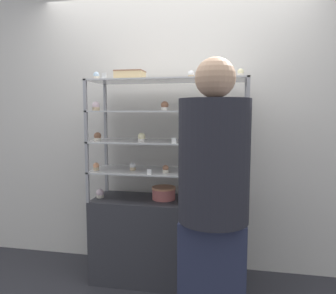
# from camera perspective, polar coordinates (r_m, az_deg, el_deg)

# --- Properties ---
(ground_plane) EXTENTS (20.00, 20.00, 0.00)m
(ground_plane) POSITION_cam_1_polar(r_m,az_deg,el_deg) (3.06, 0.00, -22.19)
(ground_plane) COLOR #2D2D33
(back_wall) EXTENTS (8.00, 0.05, 2.60)m
(back_wall) POSITION_cam_1_polar(r_m,az_deg,el_deg) (3.05, 1.33, 3.30)
(back_wall) COLOR silver
(back_wall) RESTS_ON ground_plane
(display_base) EXTENTS (1.28, 0.43, 0.71)m
(display_base) POSITION_cam_1_polar(r_m,az_deg,el_deg) (2.91, 0.00, -15.99)
(display_base) COLOR #333338
(display_base) RESTS_ON ground_plane
(display_riser_lower) EXTENTS (1.28, 0.43, 0.25)m
(display_riser_lower) POSITION_cam_1_polar(r_m,az_deg,el_deg) (2.74, 0.00, -4.47)
(display_riser_lower) COLOR #99999E
(display_riser_lower) RESTS_ON display_base
(display_riser_middle) EXTENTS (1.28, 0.43, 0.25)m
(display_riser_middle) POSITION_cam_1_polar(r_m,az_deg,el_deg) (2.70, 0.00, 0.73)
(display_riser_middle) COLOR #99999E
(display_riser_middle) RESTS_ON display_riser_lower
(display_riser_upper) EXTENTS (1.28, 0.43, 0.25)m
(display_riser_upper) POSITION_cam_1_polar(r_m,az_deg,el_deg) (2.69, 0.00, 6.01)
(display_riser_upper) COLOR #99999E
(display_riser_upper) RESTS_ON display_riser_middle
(display_riser_top) EXTENTS (1.28, 0.43, 0.25)m
(display_riser_top) POSITION_cam_1_polar(r_m,az_deg,el_deg) (2.70, 0.00, 11.30)
(display_riser_top) COLOR #99999E
(display_riser_top) RESTS_ON display_riser_upper
(layer_cake_centerpiece) EXTENTS (0.20, 0.20, 0.11)m
(layer_cake_centerpiece) POSITION_cam_1_polar(r_m,az_deg,el_deg) (2.80, -0.74, -8.02)
(layer_cake_centerpiece) COLOR #C66660
(layer_cake_centerpiece) RESTS_ON display_base
(sheet_cake_frosted) EXTENTS (0.23, 0.16, 0.07)m
(sheet_cake_frosted) POSITION_cam_1_polar(r_m,az_deg,el_deg) (2.74, -6.63, 12.30)
(sheet_cake_frosted) COLOR #DBBC84
(sheet_cake_frosted) RESTS_ON display_riser_top
(cupcake_0) EXTENTS (0.07, 0.07, 0.08)m
(cupcake_0) POSITION_cam_1_polar(r_m,az_deg,el_deg) (2.91, -11.74, -7.94)
(cupcake_0) COLOR beige
(cupcake_0) RESTS_ON display_base
(cupcake_1) EXTENTS (0.07, 0.07, 0.08)m
(cupcake_1) POSITION_cam_1_polar(r_m,az_deg,el_deg) (2.70, 3.51, -8.94)
(cupcake_1) COLOR beige
(cupcake_1) RESTS_ON display_base
(cupcake_2) EXTENTS (0.07, 0.07, 0.08)m
(cupcake_2) POSITION_cam_1_polar(r_m,az_deg,el_deg) (2.63, 11.88, -9.49)
(cupcake_2) COLOR white
(cupcake_2) RESTS_ON display_base
(price_tag_0) EXTENTS (0.04, 0.00, 0.04)m
(price_tag_0) POSITION_cam_1_polar(r_m,az_deg,el_deg) (2.55, 7.35, -10.22)
(price_tag_0) COLOR white
(price_tag_0) RESTS_ON display_base
(cupcake_3) EXTENTS (0.05, 0.05, 0.07)m
(cupcake_3) POSITION_cam_1_polar(r_m,az_deg,el_deg) (2.82, -12.40, -3.34)
(cupcake_3) COLOR #CCB28C
(cupcake_3) RESTS_ON display_riser_lower
(cupcake_4) EXTENTS (0.05, 0.05, 0.07)m
(cupcake_4) POSITION_cam_1_polar(r_m,az_deg,el_deg) (2.77, -6.15, -3.41)
(cupcake_4) COLOR #CCB28C
(cupcake_4) RESTS_ON display_riser_lower
(cupcake_5) EXTENTS (0.05, 0.05, 0.07)m
(cupcake_5) POSITION_cam_1_polar(r_m,az_deg,el_deg) (2.63, -0.48, -3.86)
(cupcake_5) COLOR beige
(cupcake_5) RESTS_ON display_riser_lower
(cupcake_6) EXTENTS (0.05, 0.05, 0.07)m
(cupcake_6) POSITION_cam_1_polar(r_m,az_deg,el_deg) (2.62, 5.91, -3.93)
(cupcake_6) COLOR #CCB28C
(cupcake_6) RESTS_ON display_riser_lower
(cupcake_7) EXTENTS (0.05, 0.05, 0.07)m
(cupcake_7) POSITION_cam_1_polar(r_m,az_deg,el_deg) (2.59, 12.14, -4.18)
(cupcake_7) COLOR #CCB28C
(cupcake_7) RESTS_ON display_riser_lower
(price_tag_1) EXTENTS (0.04, 0.00, 0.04)m
(price_tag_1) POSITION_cam_1_polar(r_m,az_deg,el_deg) (2.57, -3.29, -4.35)
(price_tag_1) COLOR white
(price_tag_1) RESTS_ON display_riser_lower
(cupcake_8) EXTENTS (0.06, 0.06, 0.07)m
(cupcake_8) POSITION_cam_1_polar(r_m,az_deg,el_deg) (2.80, -12.17, 1.76)
(cupcake_8) COLOR beige
(cupcake_8) RESTS_ON display_riser_middle
(cupcake_9) EXTENTS (0.06, 0.06, 0.07)m
(cupcake_9) POSITION_cam_1_polar(r_m,az_deg,el_deg) (2.68, -4.62, 1.68)
(cupcake_9) COLOR white
(cupcake_9) RESTS_ON display_riser_middle
(cupcake_10) EXTENTS (0.06, 0.06, 0.07)m
(cupcake_10) POSITION_cam_1_polar(r_m,az_deg,el_deg) (2.60, 4.10, 1.55)
(cupcake_10) COLOR white
(cupcake_10) RESTS_ON display_riser_middle
(cupcake_11) EXTENTS (0.06, 0.06, 0.07)m
(cupcake_11) POSITION_cam_1_polar(r_m,az_deg,el_deg) (2.55, 12.16, 1.35)
(cupcake_11) COLOR white
(cupcake_11) RESTS_ON display_riser_middle
(price_tag_2) EXTENTS (0.04, 0.00, 0.04)m
(price_tag_2) POSITION_cam_1_polar(r_m,az_deg,el_deg) (2.49, 1.05, 1.13)
(price_tag_2) COLOR white
(price_tag_2) RESTS_ON display_riser_middle
(cupcake_12) EXTENTS (0.06, 0.06, 0.08)m
(cupcake_12) POSITION_cam_1_polar(r_m,az_deg,el_deg) (2.75, -12.43, 6.93)
(cupcake_12) COLOR #CCB28C
(cupcake_12) RESTS_ON display_riser_upper
(cupcake_13) EXTENTS (0.06, 0.06, 0.08)m
(cupcake_13) POSITION_cam_1_polar(r_m,az_deg,el_deg) (2.63, -0.57, 7.12)
(cupcake_13) COLOR white
(cupcake_13) RESTS_ON display_riser_upper
(cupcake_14) EXTENTS (0.06, 0.06, 0.08)m
(cupcake_14) POSITION_cam_1_polar(r_m,az_deg,el_deg) (2.54, 12.84, 7.00)
(cupcake_14) COLOR beige
(cupcake_14) RESTS_ON display_riser_upper
(price_tag_3) EXTENTS (0.04, 0.00, 0.04)m
(price_tag_3) POSITION_cam_1_polar(r_m,az_deg,el_deg) (2.46, 4.14, 6.86)
(price_tag_3) COLOR white
(price_tag_3) RESTS_ON display_riser_upper
(cupcake_15) EXTENTS (0.05, 0.05, 0.07)m
(cupcake_15) POSITION_cam_1_polar(r_m,az_deg,el_deg) (2.78, -12.37, 12.01)
(cupcake_15) COLOR beige
(cupcake_15) RESTS_ON display_riser_top
(cupcake_16) EXTENTS (0.05, 0.05, 0.07)m
(cupcake_16) POSITION_cam_1_polar(r_m,az_deg,el_deg) (2.64, 4.04, 12.45)
(cupcake_16) COLOR #CCB28C
(cupcake_16) RESTS_ON display_riser_top
(cupcake_17) EXTENTS (0.05, 0.05, 0.07)m
(cupcake_17) POSITION_cam_1_polar(r_m,az_deg,el_deg) (2.58, 12.53, 12.46)
(cupcake_17) COLOR beige
(cupcake_17) RESTS_ON display_riser_top
(price_tag_4) EXTENTS (0.04, 0.00, 0.04)m
(price_tag_4) POSITION_cam_1_polar(r_m,az_deg,el_deg) (2.65, -11.09, 12.10)
(price_tag_4) COLOR white
(price_tag_4) RESTS_ON display_riser_top
(donut_glazed) EXTENTS (0.12, 0.12, 0.03)m
(donut_glazed) POSITION_cam_1_polar(r_m,az_deg,el_deg) (2.66, 6.66, 12.02)
(donut_glazed) COLOR brown
(donut_glazed) RESTS_ON display_riser_top
(customer_figure) EXTENTS (0.41, 0.41, 1.76)m
(customer_figure) POSITION_cam_1_polar(r_m,az_deg,el_deg) (1.95, 7.90, -9.14)
(customer_figure) COLOR #282D47
(customer_figure) RESTS_ON ground_plane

